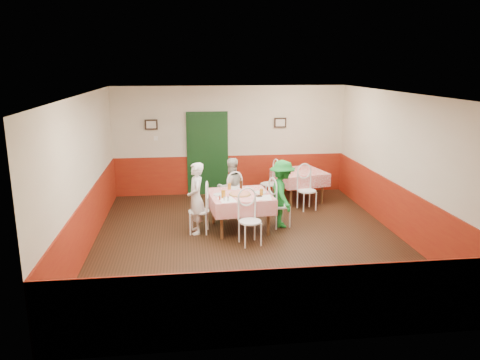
{
  "coord_description": "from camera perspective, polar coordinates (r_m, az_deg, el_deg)",
  "views": [
    {
      "loc": [
        -1.21,
        -8.45,
        3.31
      ],
      "look_at": [
        -0.1,
        0.64,
        1.05
      ],
      "focal_mm": 35.0,
      "sensor_mm": 36.0,
      "label": 1
    }
  ],
  "objects": [
    {
      "name": "ceiling",
      "position": [
        8.55,
        1.19,
        10.44
      ],
      "size": [
        7.0,
        7.0,
        0.0
      ],
      "primitive_type": "plane",
      "color": "white",
      "rests_on": "back_wall"
    },
    {
      "name": "wallet",
      "position": [
        9.32,
        2.33,
        -1.97
      ],
      "size": [
        0.12,
        0.1,
        0.02
      ],
      "primitive_type": "cube",
      "rotation": [
        0.0,
        0.0,
        0.1
      ],
      "color": "black",
      "rests_on": "main_table"
    },
    {
      "name": "chair_left",
      "position": [
        9.45,
        -5.04,
        -3.81
      ],
      "size": [
        0.48,
        0.48,
        0.9
      ],
      "primitive_type": null,
      "rotation": [
        0.0,
        0.0,
        -1.72
      ],
      "color": "white",
      "rests_on": "ground"
    },
    {
      "name": "front_wall",
      "position": [
        5.45,
        6.38,
        -6.78
      ],
      "size": [
        6.0,
        0.1,
        2.8
      ],
      "primitive_type": "cube",
      "color": "beige",
      "rests_on": "ground"
    },
    {
      "name": "shaker_c",
      "position": [
        9.07,
        -2.48,
        -2.19
      ],
      "size": [
        0.04,
        0.04,
        0.09
      ],
      "primitive_type": "cylinder",
      "rotation": [
        0.0,
        0.0,
        0.1
      ],
      "color": "#B23319",
      "rests_on": "main_table"
    },
    {
      "name": "chair_second_b",
      "position": [
        11.02,
        8.17,
        -1.32
      ],
      "size": [
        0.5,
        0.5,
        0.9
      ],
      "primitive_type": null,
      "rotation": [
        0.0,
        0.0,
        0.22
      ],
      "color": "white",
      "rests_on": "ground"
    },
    {
      "name": "glass_c",
      "position": [
        9.83,
        -1.31,
        -0.76
      ],
      "size": [
        0.08,
        0.08,
        0.13
      ],
      "primitive_type": "cylinder",
      "rotation": [
        0.0,
        0.0,
        0.1
      ],
      "color": "#BF7219",
      "rests_on": "main_table"
    },
    {
      "name": "wainscot_left",
      "position": [
        9.08,
        -17.94,
        -4.86
      ],
      "size": [
        0.03,
        7.0,
        1.0
      ],
      "primitive_type": "cube",
      "color": "maroon",
      "rests_on": "ground"
    },
    {
      "name": "menu_left",
      "position": [
        9.09,
        -1.59,
        -2.43
      ],
      "size": [
        0.39,
        0.46,
        0.0
      ],
      "primitive_type": "cube",
      "rotation": [
        0.0,
        0.0,
        0.24
      ],
      "color": "white",
      "rests_on": "main_table"
    },
    {
      "name": "second_table",
      "position": [
        11.74,
        7.21,
        -0.72
      ],
      "size": [
        1.34,
        1.34,
        0.77
      ],
      "primitive_type": "cube",
      "rotation": [
        0.0,
        0.0,
        0.22
      ],
      "color": "red",
      "rests_on": "ground"
    },
    {
      "name": "picture_left",
      "position": [
        12.02,
        -10.77,
        6.65
      ],
      "size": [
        0.32,
        0.03,
        0.26
      ],
      "primitive_type": "cube",
      "color": "black",
      "rests_on": "back_wall"
    },
    {
      "name": "diner_right",
      "position": [
        9.75,
        5.16,
        -1.68
      ],
      "size": [
        0.56,
        0.93,
        1.41
      ],
      "primitive_type": "imported",
      "rotation": [
        0.0,
        0.0,
        1.61
      ],
      "color": "gray",
      "rests_on": "ground"
    },
    {
      "name": "picture_right",
      "position": [
        12.25,
        4.93,
        6.98
      ],
      "size": [
        0.32,
        0.03,
        0.26
      ],
      "primitive_type": "cube",
      "color": "black",
      "rests_on": "back_wall"
    },
    {
      "name": "right_wall",
      "position": [
        9.64,
        19.1,
        1.66
      ],
      "size": [
        0.1,
        7.0,
        2.8
      ],
      "primitive_type": "cube",
      "color": "beige",
      "rests_on": "ground"
    },
    {
      "name": "wainscot_back",
      "position": [
        12.32,
        -1.16,
        0.69
      ],
      "size": [
        6.0,
        0.03,
        1.0
      ],
      "primitive_type": "cube",
      "color": "maroon",
      "rests_on": "ground"
    },
    {
      "name": "glass_a",
      "position": [
        9.2,
        -2.04,
        -1.74
      ],
      "size": [
        0.09,
        0.09,
        0.16
      ],
      "primitive_type": "cylinder",
      "rotation": [
        0.0,
        0.0,
        0.1
      ],
      "color": "#BF7219",
      "rests_on": "main_table"
    },
    {
      "name": "diner_left",
      "position": [
        9.37,
        -5.38,
        -2.24
      ],
      "size": [
        0.38,
        0.55,
        1.45
      ],
      "primitive_type": "imported",
      "rotation": [
        0.0,
        0.0,
        -1.5
      ],
      "color": "gray",
      "rests_on": "ground"
    },
    {
      "name": "main_table",
      "position": [
        9.62,
        0.0,
        -3.91
      ],
      "size": [
        1.34,
        1.34,
        0.77
      ],
      "primitive_type": "cube",
      "rotation": [
        0.0,
        0.0,
        0.1
      ],
      "color": "red",
      "rests_on": "ground"
    },
    {
      "name": "chair_far",
      "position": [
        10.39,
        -1.04,
        -2.11
      ],
      "size": [
        0.53,
        0.53,
        0.9
      ],
      "primitive_type": null,
      "rotation": [
        0.0,
        0.0,
        3.47
      ],
      "color": "white",
      "rests_on": "ground"
    },
    {
      "name": "shaker_b",
      "position": [
        8.99,
        -1.46,
        -2.33
      ],
      "size": [
        0.04,
        0.04,
        0.09
      ],
      "primitive_type": "cylinder",
      "rotation": [
        0.0,
        0.0,
        0.1
      ],
      "color": "silver",
      "rests_on": "main_table"
    },
    {
      "name": "left_wall",
      "position": [
        8.85,
        -18.47,
        0.67
      ],
      "size": [
        0.1,
        7.0,
        2.8
      ],
      "primitive_type": "cube",
      "color": "beige",
      "rests_on": "ground"
    },
    {
      "name": "diner_far",
      "position": [
        10.38,
        -1.1,
        -0.9
      ],
      "size": [
        0.76,
        0.67,
        1.33
      ],
      "primitive_type": "imported",
      "rotation": [
        0.0,
        0.0,
        3.43
      ],
      "color": "gray",
      "rests_on": "ground"
    },
    {
      "name": "chair_near",
      "position": [
        8.81,
        1.23,
        -5.09
      ],
      "size": [
        0.51,
        0.51,
        0.9
      ],
      "primitive_type": null,
      "rotation": [
        0.0,
        0.0,
        0.23
      ],
      "color": "white",
      "rests_on": "ground"
    },
    {
      "name": "chair_second_a",
      "position": [
        11.56,
        3.62,
        -0.48
      ],
      "size": [
        0.5,
        0.5,
        0.9
      ],
      "primitive_type": null,
      "rotation": [
        0.0,
        0.0,
        -1.35
      ],
      "color": "white",
      "rests_on": "ground"
    },
    {
      "name": "plate_right",
      "position": [
        9.59,
        2.5,
        -1.53
      ],
      "size": [
        0.27,
        0.27,
        0.01
      ],
      "primitive_type": "cylinder",
      "rotation": [
        0.0,
        0.0,
        0.1
      ],
      "color": "white",
      "rests_on": "main_table"
    },
    {
      "name": "plate_left",
      "position": [
        9.43,
        -2.52,
        -1.8
      ],
      "size": [
        0.27,
        0.27,
        0.01
      ],
      "primitive_type": "cylinder",
      "rotation": [
        0.0,
        0.0,
        0.1
      ],
      "color": "white",
      "rests_on": "main_table"
    },
    {
      "name": "wainscot_front",
      "position": [
        5.84,
        6.11,
        -15.03
      ],
      "size": [
        6.0,
        0.03,
        1.0
      ],
      "primitive_type": "cube",
      "color": "maroon",
      "rests_on": "ground"
    },
    {
      "name": "wainscot_right",
      "position": [
        9.85,
        18.61,
        -3.47
      ],
      "size": [
        0.03,
        7.0,
        1.0
      ],
      "primitive_type": "cube",
      "color": "maroon",
      "rests_on": "ground"
    },
    {
      "name": "menu_right",
      "position": [
        9.25,
        2.9,
        -2.15
      ],
      "size": [
        0.34,
        0.43,
        0.0
      ],
      "primitive_type": "cube",
      "rotation": [
        0.0,
        0.0,
        -0.11
      ],
      "color": "white",
      "rests_on": "main_table"
    },
    {
      "name": "floor",
      "position": [
        9.16,
        1.1,
        -7.33
      ],
      "size": [
        7.0,
        7.0,
        0.0
      ],
      "primitive_type": "plane",
      "color": "black",
      "rests_on": "ground"
    },
    {
      "name": "back_wall",
      "position": [
        12.17,
        -1.19,
        4.83
      ],
      "size": [
        6.0,
        0.1,
        2.8
      ],
      "primitive_type": "cube",
      "color": "beige",
      "rests_on": "ground"
    },
    {
      "name": "chair_right",
      "position": [
        9.81,
        4.85,
        -3.14
      ],
      "size": [
        0.52,
        0.52,
        0.9
      ],
      "primitive_type": null,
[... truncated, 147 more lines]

